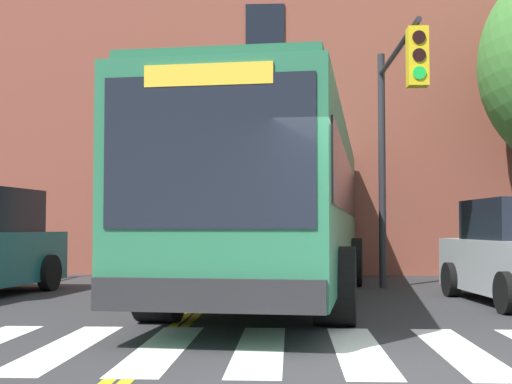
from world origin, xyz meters
TOP-DOWN VIEW (x-y plane):
  - ground_plane at (0.00, 0.00)m, footprint 120.00×120.00m
  - crosswalk at (-0.32, 1.20)m, footprint 9.21×3.28m
  - lane_line_yellow_inner at (-2.65, 15.20)m, footprint 0.12×36.00m
  - lane_line_yellow_outer at (-2.49, 15.20)m, footprint 0.12×36.00m
  - city_bus at (-1.26, 7.09)m, footprint 3.99×12.68m
  - traffic_light_overhead at (1.02, 7.50)m, footprint 0.35×4.27m
  - building_facade at (-1.77, 16.92)m, footprint 33.28×7.47m

SIDE VIEW (x-z plane):
  - ground_plane at x=0.00m, z-range 0.00..0.00m
  - lane_line_yellow_inner at x=-2.65m, z-range 0.00..0.01m
  - lane_line_yellow_outer at x=-2.49m, z-range 0.00..0.01m
  - crosswalk at x=-0.32m, z-range 0.00..0.01m
  - city_bus at x=-1.26m, z-range 0.16..3.53m
  - traffic_light_overhead at x=1.02m, z-range 0.94..6.17m
  - building_facade at x=-1.77m, z-range 0.01..13.17m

